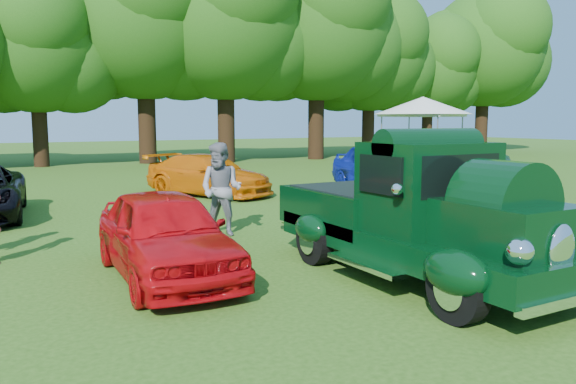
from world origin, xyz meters
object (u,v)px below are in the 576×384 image
back_car_orange (208,175)px  back_car_green (443,158)px  red_convertible (165,234)px  canopy_tent (423,106)px  hero_pickup (415,219)px  back_car_blue (383,168)px  spectator_grey (221,189)px

back_car_orange → back_car_green: size_ratio=0.86×
red_convertible → canopy_tent: canopy_tent is taller
hero_pickup → back_car_blue: bearing=53.9°
red_convertible → back_car_orange: bearing=67.1°
hero_pickup → red_convertible: size_ratio=1.34×
back_car_orange → spectator_grey: 6.48m
canopy_tent → back_car_blue: bearing=-139.5°
back_car_green → spectator_grey: spectator_grey is taller
spectator_grey → canopy_tent: bearing=82.7°
spectator_grey → canopy_tent: (14.81, 10.17, 2.10)m
hero_pickup → back_car_green: (11.09, 10.67, -0.04)m
back_car_green → back_car_orange: bearing=156.4°
hero_pickup → red_convertible: (-3.30, 1.84, -0.22)m
hero_pickup → red_convertible: hero_pickup is taller
hero_pickup → spectator_grey: (-1.35, 4.33, 0.07)m
red_convertible → back_car_blue: (9.13, 6.14, 0.16)m
back_car_green → back_car_blue: bearing=-177.7°
red_convertible → spectator_grey: 3.17m
back_car_orange → spectator_grey: bearing=-135.3°
hero_pickup → back_car_orange: bearing=85.9°
back_car_green → spectator_grey: (-12.45, -6.34, 0.11)m
hero_pickup → spectator_grey: size_ratio=2.74×
back_car_blue → spectator_grey: size_ratio=2.54×
back_car_orange → canopy_tent: 13.55m
canopy_tent → back_car_orange: bearing=-162.3°
back_car_green → canopy_tent: (2.36, 3.83, 2.21)m
back_car_green → red_convertible: bearing=-173.3°
back_car_orange → back_car_blue: bearing=-52.3°
spectator_grey → canopy_tent: canopy_tent is taller
back_car_orange → spectator_grey: spectator_grey is taller
hero_pickup → back_car_orange: (0.74, 10.46, -0.24)m
back_car_blue → back_car_green: 5.91m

